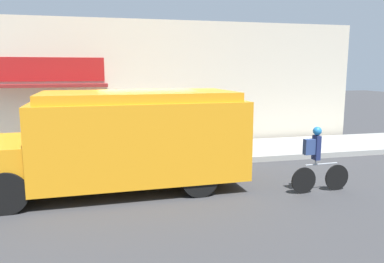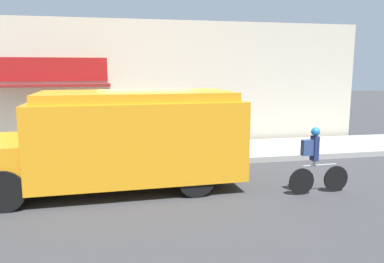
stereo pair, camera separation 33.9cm
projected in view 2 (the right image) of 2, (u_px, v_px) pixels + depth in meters
ground_plane at (146, 169)px, 10.93m from camera, size 70.00×70.00×0.00m
sidewalk at (142, 155)px, 12.33m from camera, size 28.00×2.92×0.18m
storefront at (135, 85)px, 13.63m from camera, size 17.51×1.10×4.65m
school_bus at (119, 139)px, 9.00m from camera, size 6.56×2.89×2.36m
cyclist at (315, 161)px, 8.66m from camera, size 1.53×0.20×1.57m
trash_bin at (219, 134)px, 13.50m from camera, size 0.62×0.62×0.79m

